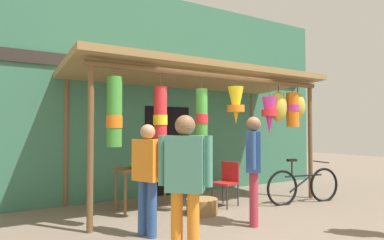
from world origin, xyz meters
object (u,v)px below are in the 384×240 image
(parked_bicycle, at_px, (304,186))
(vendor_in_orange, at_px, (185,177))
(flower_heap_on_table, at_px, (147,164))
(passerby_at_right, at_px, (254,161))
(display_table, at_px, (147,173))
(wicker_basket_by_table, at_px, (202,206))
(shopper_by_bananas, at_px, (148,170))
(folding_chair, at_px, (227,180))

(parked_bicycle, height_order, vendor_in_orange, vendor_in_orange)
(flower_heap_on_table, height_order, passerby_at_right, passerby_at_right)
(display_table, bearing_deg, parked_bicycle, -21.09)
(vendor_in_orange, bearing_deg, wicker_basket_by_table, 52.77)
(display_table, relative_size, wicker_basket_by_table, 2.00)
(wicker_basket_by_table, bearing_deg, display_table, 131.90)
(display_table, xyz_separation_m, wicker_basket_by_table, (0.71, -0.79, -0.54))
(display_table, relative_size, flower_heap_on_table, 1.73)
(passerby_at_right, bearing_deg, parked_bicycle, 19.05)
(passerby_at_right, bearing_deg, shopper_by_bananas, 168.04)
(folding_chair, bearing_deg, wicker_basket_by_table, -159.85)
(shopper_by_bananas, relative_size, passerby_at_right, 0.92)
(folding_chair, xyz_separation_m, parked_bicycle, (1.45, -0.62, -0.16))
(display_table, distance_m, shopper_by_bananas, 1.57)
(flower_heap_on_table, xyz_separation_m, parked_bicycle, (2.94, -1.07, -0.50))
(flower_heap_on_table, relative_size, shopper_by_bananas, 0.41)
(wicker_basket_by_table, distance_m, parked_bicycle, 2.25)
(display_table, distance_m, flower_heap_on_table, 0.18)
(display_table, xyz_separation_m, passerby_at_right, (1.03, -1.78, 0.31))
(display_table, xyz_separation_m, parked_bicycle, (2.92, -1.13, -0.33))
(flower_heap_on_table, relative_size, wicker_basket_by_table, 1.16)
(folding_chair, bearing_deg, vendor_in_orange, -135.67)
(vendor_in_orange, height_order, passerby_at_right, passerby_at_right)
(wicker_basket_by_table, bearing_deg, shopper_by_bananas, -153.80)
(wicker_basket_by_table, height_order, vendor_in_orange, vendor_in_orange)
(flower_heap_on_table, height_order, wicker_basket_by_table, flower_heap_on_table)
(display_table, relative_size, parked_bicycle, 0.64)
(flower_heap_on_table, bearing_deg, passerby_at_right, -58.57)
(vendor_in_orange, bearing_deg, folding_chair, 44.33)
(parked_bicycle, bearing_deg, passerby_at_right, -160.95)
(folding_chair, height_order, shopper_by_bananas, shopper_by_bananas)
(wicker_basket_by_table, relative_size, shopper_by_bananas, 0.36)
(flower_heap_on_table, height_order, folding_chair, flower_heap_on_table)
(vendor_in_orange, bearing_deg, flower_heap_on_table, 75.89)
(display_table, relative_size, shopper_by_bananas, 0.72)
(folding_chair, bearing_deg, flower_heap_on_table, 163.13)
(flower_heap_on_table, distance_m, wicker_basket_by_table, 1.26)
(parked_bicycle, xyz_separation_m, shopper_by_bananas, (-3.52, -0.31, 0.56))
(shopper_by_bananas, bearing_deg, wicker_basket_by_table, 26.20)
(flower_heap_on_table, height_order, shopper_by_bananas, shopper_by_bananas)
(shopper_by_bananas, bearing_deg, vendor_in_orange, -93.19)
(display_table, height_order, folding_chair, folding_chair)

